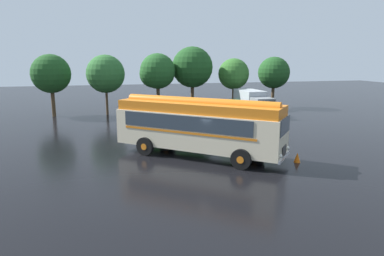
{
  "coord_description": "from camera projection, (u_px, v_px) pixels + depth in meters",
  "views": [
    {
      "loc": [
        -6.14,
        -18.31,
        5.69
      ],
      "look_at": [
        -0.98,
        2.17,
        1.4
      ],
      "focal_mm": 32.0,
      "sensor_mm": 36.0,
      "label": 1
    }
  ],
  "objects": [
    {
      "name": "car_far_right",
      "position": [
        234.0,
        109.0,
        33.84
      ],
      "size": [
        2.19,
        4.31,
        1.66
      ],
      "color": "#144C28",
      "rests_on": "ground"
    },
    {
      "name": "tree_right_of_centre",
      "position": [
        192.0,
        68.0,
        37.98
      ],
      "size": [
        4.52,
        4.52,
        7.03
      ],
      "color": "#4C3823",
      "rests_on": "ground"
    },
    {
      "name": "box_van",
      "position": [
        253.0,
        102.0,
        34.95
      ],
      "size": [
        2.45,
        5.82,
        2.5
      ],
      "color": "#B2B7BC",
      "rests_on": "ground"
    },
    {
      "name": "car_mid_left",
      "position": [
        180.0,
        112.0,
        31.89
      ],
      "size": [
        2.36,
        4.39,
        1.66
      ],
      "color": "#4C5156",
      "rests_on": "ground"
    },
    {
      "name": "tree_extra_right",
      "position": [
        274.0,
        73.0,
        39.7
      ],
      "size": [
        3.65,
        3.65,
        5.93
      ],
      "color": "#4C3823",
      "rests_on": "ground"
    },
    {
      "name": "car_near_left",
      "position": [
        149.0,
        111.0,
        32.04
      ],
      "size": [
        2.22,
        4.33,
        1.66
      ],
      "color": "#144C28",
      "rests_on": "ground"
    },
    {
      "name": "tree_far_left",
      "position": [
        52.0,
        74.0,
        33.66
      ],
      "size": [
        3.82,
        3.82,
        6.15
      ],
      "color": "#4C3823",
      "rests_on": "ground"
    },
    {
      "name": "tree_far_right",
      "position": [
        233.0,
        74.0,
        38.93
      ],
      "size": [
        3.51,
        3.51,
        5.75
      ],
      "color": "#4C3823",
      "rests_on": "ground"
    },
    {
      "name": "tree_left_of_centre",
      "position": [
        107.0,
        74.0,
        34.72
      ],
      "size": [
        3.87,
        3.87,
        6.11
      ],
      "color": "#4C3823",
      "rests_on": "ground"
    },
    {
      "name": "tree_centre",
      "position": [
        156.0,
        72.0,
        36.31
      ],
      "size": [
        3.84,
        3.77,
        6.28
      ],
      "color": "#4C3823",
      "rests_on": "ground"
    },
    {
      "name": "ground_plane",
      "position": [
        217.0,
        158.0,
        20.01
      ],
      "size": [
        120.0,
        120.0,
        0.0
      ],
      "primitive_type": "plane",
      "color": "black"
    },
    {
      "name": "car_mid_right",
      "position": [
        204.0,
        110.0,
        33.0
      ],
      "size": [
        2.11,
        4.27,
        1.66
      ],
      "color": "black",
      "rests_on": "ground"
    },
    {
      "name": "traffic_cone",
      "position": [
        297.0,
        157.0,
        19.1
      ],
      "size": [
        0.36,
        0.36,
        0.55
      ],
      "primitive_type": "cone",
      "color": "orange",
      "rests_on": "ground"
    },
    {
      "name": "vintage_bus",
      "position": [
        198.0,
        125.0,
        20.03
      ],
      "size": [
        9.24,
        8.43,
        3.49
      ],
      "color": "beige",
      "rests_on": "ground"
    }
  ]
}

